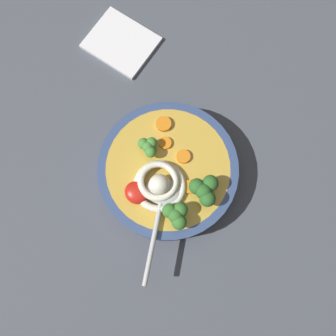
{
  "coord_description": "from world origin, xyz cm",
  "views": [
    {
      "loc": [
        -10.6,
        12.4,
        69.47
      ],
      "look_at": [
        -1.96,
        1.95,
        9.49
      ],
      "focal_mm": 39.33,
      "sensor_mm": 36.0,
      "label": 1
    }
  ],
  "objects_px": {
    "soup_bowl": "(168,171)",
    "noodle_pile": "(159,184)",
    "soup_spoon": "(161,200)",
    "folded_napkin": "(121,43)"
  },
  "relations": [
    {
      "from": "soup_bowl",
      "to": "soup_spoon",
      "type": "bearing_deg",
      "value": 118.57
    },
    {
      "from": "noodle_pile",
      "to": "folded_napkin",
      "type": "height_order",
      "value": "noodle_pile"
    },
    {
      "from": "folded_napkin",
      "to": "soup_bowl",
      "type": "bearing_deg",
      "value": 148.88
    },
    {
      "from": "soup_bowl",
      "to": "folded_napkin",
      "type": "height_order",
      "value": "soup_bowl"
    },
    {
      "from": "soup_bowl",
      "to": "noodle_pile",
      "type": "height_order",
      "value": "noodle_pile"
    },
    {
      "from": "soup_bowl",
      "to": "folded_napkin",
      "type": "bearing_deg",
      "value": -31.12
    },
    {
      "from": "soup_bowl",
      "to": "folded_napkin",
      "type": "xyz_separation_m",
      "value": [
        0.24,
        -0.14,
        -0.02
      ]
    },
    {
      "from": "soup_bowl",
      "to": "soup_spoon",
      "type": "relative_size",
      "value": 1.42
    },
    {
      "from": "noodle_pile",
      "to": "soup_spoon",
      "type": "relative_size",
      "value": 0.57
    },
    {
      "from": "folded_napkin",
      "to": "noodle_pile",
      "type": "bearing_deg",
      "value": 144.4
    }
  ]
}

